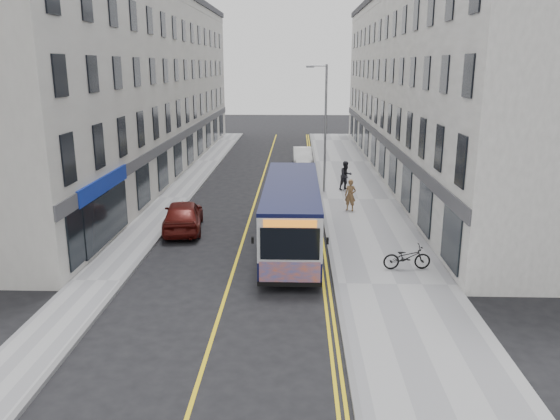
# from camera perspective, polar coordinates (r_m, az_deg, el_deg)

# --- Properties ---
(ground) EXTENTS (140.00, 140.00, 0.00)m
(ground) POSITION_cam_1_polar(r_m,az_deg,el_deg) (21.82, -4.97, -6.55)
(ground) COLOR black
(ground) RESTS_ON ground
(pavement_east) EXTENTS (4.50, 64.00, 0.12)m
(pavement_east) POSITION_cam_1_polar(r_m,az_deg,el_deg) (33.32, 8.22, 1.06)
(pavement_east) COLOR #97979A
(pavement_east) RESTS_ON ground
(pavement_west) EXTENTS (2.00, 64.00, 0.12)m
(pavement_west) POSITION_cam_1_polar(r_m,az_deg,el_deg) (33.96, -11.01, 1.20)
(pavement_west) COLOR #97979A
(pavement_west) RESTS_ON ground
(kerb_east) EXTENTS (0.18, 64.00, 0.13)m
(kerb_east) POSITION_cam_1_polar(r_m,az_deg,el_deg) (33.14, 4.35, 1.11)
(kerb_east) COLOR slate
(kerb_east) RESTS_ON ground
(kerb_west) EXTENTS (0.18, 64.00, 0.13)m
(kerb_west) POSITION_cam_1_polar(r_m,az_deg,el_deg) (33.75, -9.35, 1.20)
(kerb_west) COLOR slate
(kerb_west) RESTS_ON ground
(road_centre_line) EXTENTS (0.12, 64.00, 0.01)m
(road_centre_line) POSITION_cam_1_polar(r_m,az_deg,el_deg) (33.22, -2.56, 1.06)
(road_centre_line) COLOR yellow
(road_centre_line) RESTS_ON ground
(road_dbl_yellow_inner) EXTENTS (0.10, 64.00, 0.01)m
(road_dbl_yellow_inner) POSITION_cam_1_polar(r_m,az_deg,el_deg) (33.14, 3.57, 1.01)
(road_dbl_yellow_inner) COLOR yellow
(road_dbl_yellow_inner) RESTS_ON ground
(road_dbl_yellow_outer) EXTENTS (0.10, 64.00, 0.01)m
(road_dbl_yellow_outer) POSITION_cam_1_polar(r_m,az_deg,el_deg) (33.15, 3.91, 1.01)
(road_dbl_yellow_outer) COLOR yellow
(road_dbl_yellow_outer) RESTS_ON ground
(terrace_east) EXTENTS (6.00, 46.00, 13.00)m
(terrace_east) POSITION_cam_1_polar(r_m,az_deg,el_deg) (42.14, 14.50, 12.50)
(terrace_east) COLOR white
(terrace_east) RESTS_ON ground
(terrace_west) EXTENTS (6.00, 46.00, 13.00)m
(terrace_west) POSITION_cam_1_polar(r_m,az_deg,el_deg) (42.76, -14.13, 12.55)
(terrace_west) COLOR beige
(terrace_west) RESTS_ON ground
(streetlamp) EXTENTS (1.32, 0.18, 8.00)m
(streetlamp) POSITION_cam_1_polar(r_m,az_deg,el_deg) (34.38, 4.64, 8.91)
(streetlamp) COLOR gray
(streetlamp) RESTS_ON ground
(city_bus) EXTENTS (2.40, 10.28, 2.98)m
(city_bus) POSITION_cam_1_polar(r_m,az_deg,el_deg) (24.12, 1.22, -0.30)
(city_bus) COLOR black
(city_bus) RESTS_ON ground
(bicycle) EXTENTS (1.93, 0.80, 0.99)m
(bicycle) POSITION_cam_1_polar(r_m,az_deg,el_deg) (22.20, 13.12, -4.82)
(bicycle) COLOR black
(bicycle) RESTS_ON pavement_east
(pedestrian_near) EXTENTS (0.75, 0.64, 1.75)m
(pedestrian_near) POSITION_cam_1_polar(r_m,az_deg,el_deg) (30.38, 7.36, 1.55)
(pedestrian_near) COLOR olive
(pedestrian_near) RESTS_ON pavement_east
(pedestrian_far) EXTENTS (1.14, 1.08, 1.87)m
(pedestrian_far) POSITION_cam_1_polar(r_m,az_deg,el_deg) (35.49, 6.90, 3.60)
(pedestrian_far) COLOR black
(pedestrian_far) RESTS_ON pavement_east
(car_white) EXTENTS (1.62, 4.31, 1.41)m
(car_white) POSITION_cam_1_polar(r_m,az_deg,el_deg) (44.92, 2.36, 5.63)
(car_white) COLOR white
(car_white) RESTS_ON ground
(car_maroon) EXTENTS (2.44, 4.79, 1.56)m
(car_maroon) POSITION_cam_1_polar(r_m,az_deg,el_deg) (27.33, -10.10, -0.55)
(car_maroon) COLOR #54110E
(car_maroon) RESTS_ON ground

